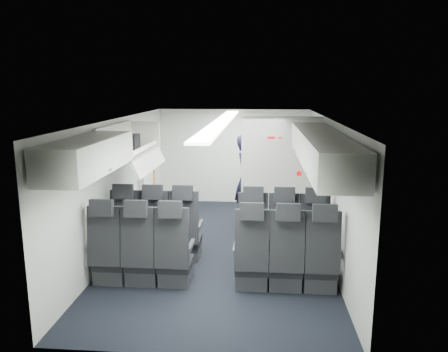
% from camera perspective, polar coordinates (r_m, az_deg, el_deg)
% --- Properties ---
extents(cabin_shell, '(3.41, 6.01, 2.16)m').
position_cam_1_polar(cabin_shell, '(7.08, -0.27, -0.86)').
color(cabin_shell, black).
rests_on(cabin_shell, ground).
extents(seat_row_front, '(3.33, 0.56, 1.24)m').
position_cam_1_polar(seat_row_front, '(6.77, -0.66, -7.80)').
color(seat_row_front, black).
rests_on(seat_row_front, cabin_shell).
extents(seat_row_mid, '(3.33, 0.56, 1.24)m').
position_cam_1_polar(seat_row_mid, '(5.93, -1.49, -10.68)').
color(seat_row_mid, black).
rests_on(seat_row_mid, cabin_shell).
extents(overhead_bin_left_rear, '(0.53, 1.80, 0.40)m').
position_cam_1_polar(overhead_bin_left_rear, '(5.34, -17.37, 2.54)').
color(overhead_bin_left_rear, white).
rests_on(overhead_bin_left_rear, cabin_shell).
extents(overhead_bin_left_front_open, '(0.64, 1.70, 0.72)m').
position_cam_1_polar(overhead_bin_left_front_open, '(7.01, -12.32, 3.84)').
color(overhead_bin_left_front_open, '#9E9E93').
rests_on(overhead_bin_left_front_open, cabin_shell).
extents(overhead_bin_right_rear, '(0.53, 1.80, 0.40)m').
position_cam_1_polar(overhead_bin_right_rear, '(5.01, 13.82, 2.18)').
color(overhead_bin_right_rear, white).
rests_on(overhead_bin_right_rear, cabin_shell).
extents(overhead_bin_right_front, '(0.53, 1.70, 0.40)m').
position_cam_1_polar(overhead_bin_right_front, '(6.73, 11.53, 4.62)').
color(overhead_bin_right_front, white).
rests_on(overhead_bin_right_front, cabin_shell).
extents(bulkhead_partition, '(1.40, 0.15, 2.13)m').
position_cam_1_polar(bulkhead_partition, '(7.86, 7.38, -0.06)').
color(bulkhead_partition, silver).
rests_on(bulkhead_partition, cabin_shell).
extents(galley_unit, '(0.85, 0.52, 1.90)m').
position_cam_1_polar(galley_unit, '(9.76, 6.70, 1.49)').
color(galley_unit, '#939399').
rests_on(galley_unit, cabin_shell).
extents(boarding_door, '(0.12, 1.27, 1.86)m').
position_cam_1_polar(boarding_door, '(8.90, -9.96, 0.43)').
color(boarding_door, silver).
rests_on(boarding_door, cabin_shell).
extents(flight_attendant, '(0.56, 0.72, 1.77)m').
position_cam_1_polar(flight_attendant, '(8.43, 2.93, -0.52)').
color(flight_attendant, black).
rests_on(flight_attendant, ground).
extents(carry_on_bag, '(0.44, 0.31, 0.26)m').
position_cam_1_polar(carry_on_bag, '(6.77, -12.96, 4.23)').
color(carry_on_bag, black).
rests_on(carry_on_bag, overhead_bin_left_front_open).
extents(papers, '(0.18, 0.04, 0.13)m').
position_cam_1_polar(papers, '(8.33, 4.24, 0.89)').
color(papers, white).
rests_on(papers, flight_attendant).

